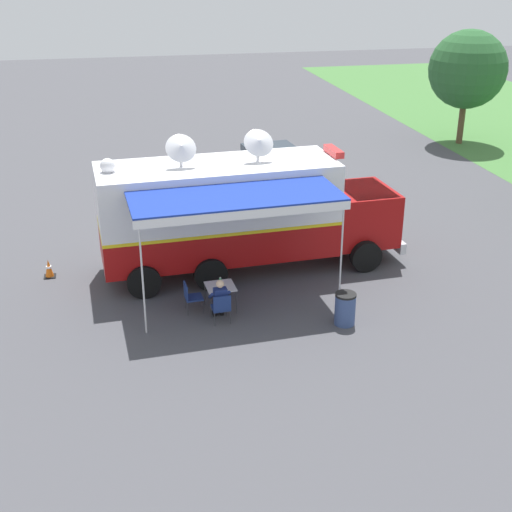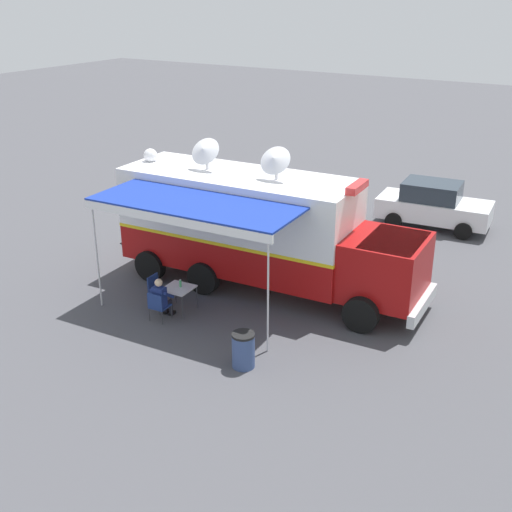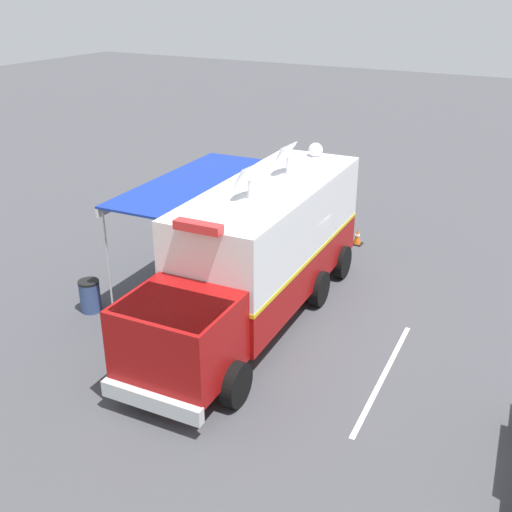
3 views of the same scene
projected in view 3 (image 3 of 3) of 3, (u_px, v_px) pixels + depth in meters
ground_plane at (270, 303)px, 17.52m from camera, size 100.00×100.00×0.00m
lot_stripe at (384, 376)px, 14.31m from camera, size 0.37×4.80×0.01m
command_truck at (258, 249)px, 16.13m from camera, size 5.25×9.60×4.53m
folding_table at (200, 258)px, 18.71m from camera, size 0.84×0.84×0.73m
water_bottle at (202, 254)px, 18.59m from camera, size 0.07×0.07×0.22m
folding_chair_at_table at (181, 257)px, 19.22m from camera, size 0.50×0.50×0.87m
folding_chair_beside_table at (217, 254)px, 19.43m from camera, size 0.50×0.50×0.87m
seated_responder at (186, 254)px, 19.08m from camera, size 0.68×0.57×1.25m
trash_bin at (90, 296)px, 16.96m from camera, size 0.57×0.57×0.91m
traffic_cone at (357, 237)px, 21.33m from camera, size 0.36×0.36×0.58m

